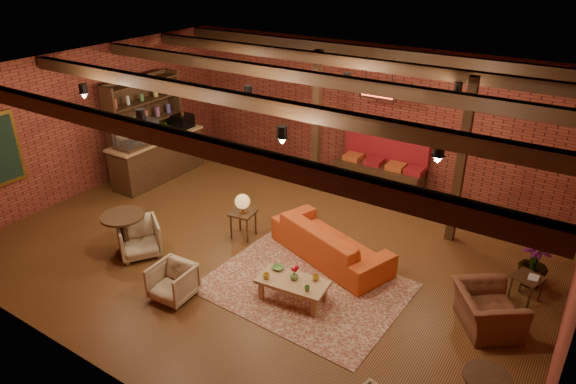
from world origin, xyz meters
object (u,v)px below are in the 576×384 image
Objects in this scene: plant_tall at (545,218)px; armchair_a at (139,237)px; side_table_book at (528,278)px; sofa at (331,241)px; coffee_table at (292,282)px; round_table_left at (124,228)px; armchair_b at (173,280)px; side_table_lamp at (243,205)px; armchair_right at (488,304)px.

armchair_a is at bearing -154.60° from plant_tall.
armchair_a is 6.71m from side_table_book.
armchair_a is (-3.02, -1.81, 0.02)m from sofa.
coffee_table is 1.44× the size of round_table_left.
armchair_a is (0.21, 0.13, -0.19)m from round_table_left.
armchair_b is (-1.66, -0.99, -0.02)m from coffee_table.
round_table_left is 1.55× the size of side_table_book.
side_table_lamp is 1.12× the size of round_table_left.
plant_tall is (0.37, 1.56, 0.83)m from armchair_right.
sofa is at bearing 8.30° from side_table_lamp.
armchair_right is at bearing 20.39° from coffee_table.
coffee_table is 1.21× the size of armchair_right.
round_table_left is at bearing -130.43° from side_table_lamp.
round_table_left is (-3.32, -0.51, 0.21)m from coffee_table.
coffee_table is at bearing 8.68° from round_table_left.
round_table_left is at bearing 155.30° from armchair_a.
plant_tall is at bearing 15.73° from side_table_lamp.
armchair_b reaches higher than side_table_book.
armchair_b is 4.88m from armchair_right.
armchair_b reaches higher than coffee_table.
armchair_b is at bearing -143.37° from plant_tall.
sofa is 3.29m from side_table_book.
coffee_table reaches higher than side_table_book.
armchair_right reaches higher than round_table_left.
side_table_book is (0.37, 1.01, -0.00)m from armchair_right.
sofa is 3.25× the size of armchair_a.
sofa is 2.61× the size of side_table_lamp.
armchair_b is (1.44, -0.61, -0.04)m from armchair_a.
armchair_right is (2.78, 1.03, 0.08)m from coffee_table.
side_table_lamp reaches higher than round_table_left.
armchair_b is at bearing -147.80° from side_table_book.
coffee_table is at bearing 112.88° from sofa.
sofa is at bearing -160.35° from plant_tall.
round_table_left is 6.95m from side_table_book.
sofa is 3.55m from plant_tall.
side_table_lamp is 4.68m from armchair_right.
side_table_lamp is 2.20m from armchair_b.
round_table_left is (-3.23, -1.94, 0.20)m from sofa.
coffee_table is at bearing -147.01° from side_table_book.
sofa is 1.44m from coffee_table.
coffee_table is 0.47× the size of plant_tall.
side_table_book is at bearing 9.81° from side_table_lamp.
plant_tall reaches higher than round_table_left.
plant_tall reaches higher than armchair_right.
armchair_a is at bearing 31.23° from round_table_left.
armchair_right reaches higher than armchair_a.
armchair_a is 1.57m from armchair_b.
side_table_lamp is 2.21m from round_table_left.
armchair_a reaches higher than sofa.
coffee_table is 4.18m from plant_tall.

